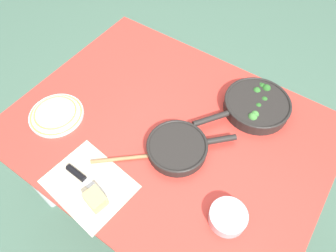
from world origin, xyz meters
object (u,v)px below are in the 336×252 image
skillet_eggs (178,147)px  cheese_block (96,199)px  grater_knife (85,180)px  wooden_spoon (147,156)px  dinner_plate_stack (56,114)px  skillet_broccoli (256,105)px  prep_bowl_steel (228,217)px

skillet_eggs → cheese_block: bearing=-155.2°
grater_knife → wooden_spoon: bearing=61.6°
cheese_block → skillet_eggs: bearing=70.5°
skillet_eggs → dinner_plate_stack: 0.53m
skillet_broccoli → dinner_plate_stack: (-0.66, -0.50, -0.02)m
dinner_plate_stack → wooden_spoon: bearing=7.7°
skillet_eggs → prep_bowl_steel: bearing=-70.1°
skillet_broccoli → skillet_eggs: bearing=10.4°
skillet_broccoli → wooden_spoon: skillet_broccoli is taller
skillet_eggs → dinner_plate_stack: bearing=150.5°
grater_knife → cheese_block: (0.09, -0.03, 0.02)m
wooden_spoon → cheese_block: size_ratio=3.29×
skillet_eggs → wooden_spoon: (-0.08, -0.09, -0.02)m
skillet_eggs → cheese_block: 0.35m
skillet_broccoli → prep_bowl_steel: 0.50m
skillet_eggs → cheese_block: same height
grater_knife → prep_bowl_steel: bearing=21.5°
skillet_broccoli → skillet_eggs: 0.39m
skillet_eggs → wooden_spoon: size_ratio=1.07×
grater_knife → prep_bowl_steel: size_ratio=2.00×
wooden_spoon → dinner_plate_stack: bearing=146.4°
skillet_broccoli → grater_knife: (-0.36, -0.65, -0.02)m
skillet_broccoli → grater_knife: bearing=5.3°
skillet_eggs → grater_knife: 0.36m
cheese_block → prep_bowl_steel: cheese_block is taller
skillet_broccoli → cheese_block: skillet_broccoli is taller
wooden_spoon → dinner_plate_stack: 0.43m
dinner_plate_stack → prep_bowl_steel: 0.79m
cheese_block → dinner_plate_stack: (-0.39, 0.18, -0.01)m
skillet_broccoli → cheese_block: bearing=12.4°
skillet_broccoli → wooden_spoon: size_ratio=1.41×
wooden_spoon → prep_bowl_steel: prep_bowl_steel is taller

